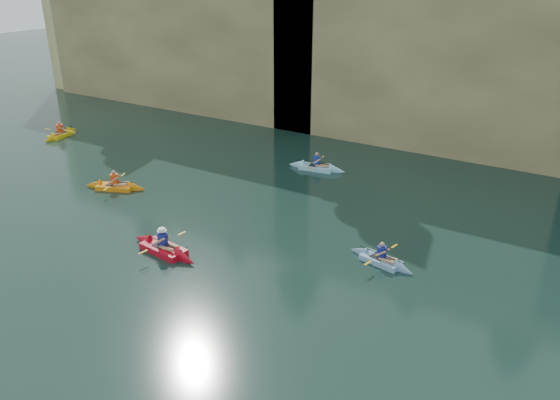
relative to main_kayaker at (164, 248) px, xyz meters
The scene contains 11 objects.
ground 5.37m from the main_kayaker, 40.36° to the right, with size 160.00×160.00×0.00m, color black.
cliff 27.46m from the main_kayaker, 81.24° to the left, with size 70.00×16.00×12.00m, color #CABC7B.
cliff_slab_west 25.40m from the main_kayaker, 129.76° to the left, with size 26.00×2.40×10.56m, color tan.
cliff_slab_center 20.82m from the main_kayaker, 72.34° to the left, with size 24.00×2.40×11.40m, color tan.
sea_cave_west 23.20m from the main_kayaker, 126.98° to the left, with size 4.50×1.00×4.00m, color black.
sea_cave_center 18.53m from the main_kayaker, 89.73° to the left, with size 3.50×1.00×3.20m, color black.
main_kayaker is the anchor object (origin of this frame).
kayaker_orange 7.89m from the main_kayaker, 151.31° to the left, with size 3.44×2.38×1.29m.
kayaker_ltblue_near 8.89m from the main_kayaker, 26.01° to the left, with size 3.03×2.27×1.16m.
kayaker_yellow 19.28m from the main_kayaker, 153.85° to the left, with size 2.53×3.29×1.31m.
kayaker_ltblue_mid 12.00m from the main_kayaker, 86.38° to the left, with size 3.52×2.54×1.31m.
Camera 1 is at (10.43, -10.88, 11.04)m, focal length 35.00 mm.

